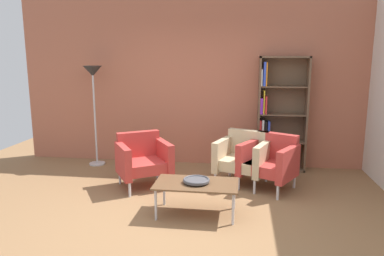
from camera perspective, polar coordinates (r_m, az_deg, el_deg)
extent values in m
plane|color=olive|center=(4.41, -2.82, -14.30)|extent=(8.32, 8.32, 0.00)
cube|color=#B2664C|center=(6.43, 1.21, 7.15)|extent=(6.40, 0.12, 2.90)
cube|color=brown|center=(6.22, 10.38, 2.20)|extent=(0.03, 0.30, 1.90)
cube|color=brown|center=(6.30, 17.40, 1.99)|extent=(0.03, 0.30, 1.90)
cube|color=brown|center=(6.17, 14.32, 10.70)|extent=(0.80, 0.30, 0.03)
cube|color=brown|center=(6.45, 13.53, -6.13)|extent=(0.80, 0.30, 0.03)
cube|color=brown|center=(6.38, 13.79, 2.29)|extent=(0.80, 0.02, 1.90)
cube|color=brown|center=(6.33, 13.72, -2.02)|extent=(0.76, 0.28, 0.02)
cube|color=brown|center=(6.25, 13.91, 2.10)|extent=(0.76, 0.28, 0.02)
cube|color=brown|center=(6.19, 14.11, 6.30)|extent=(0.76, 0.28, 0.02)
cube|color=purple|center=(6.35, 10.46, -4.38)|extent=(0.04, 0.24, 0.35)
cube|color=white|center=(6.34, 10.94, -4.73)|extent=(0.04, 0.19, 0.29)
cube|color=green|center=(6.35, 11.42, -4.32)|extent=(0.04, 0.22, 0.37)
cube|color=orange|center=(6.35, 11.94, -4.27)|extent=(0.04, 0.24, 0.38)
cube|color=red|center=(6.24, 10.60, -0.33)|extent=(0.03, 0.23, 0.35)
cube|color=white|center=(6.23, 10.99, -0.35)|extent=(0.03, 0.19, 0.35)
cube|color=black|center=(6.22, 11.44, -0.45)|extent=(0.03, 0.17, 0.34)
cube|color=blue|center=(6.24, 11.88, -0.46)|extent=(0.03, 0.20, 0.33)
cube|color=purple|center=(6.15, 10.78, 3.42)|extent=(0.04, 0.18, 0.26)
cube|color=yellow|center=(6.17, 11.16, 4.04)|extent=(0.02, 0.23, 0.39)
cube|color=red|center=(6.17, 11.48, 3.56)|extent=(0.03, 0.21, 0.29)
cube|color=white|center=(6.13, 10.83, 7.77)|extent=(0.02, 0.24, 0.27)
cube|color=blue|center=(6.13, 11.25, 8.30)|extent=(0.04, 0.24, 0.39)
cube|color=orange|center=(6.13, 11.56, 8.27)|extent=(0.02, 0.22, 0.38)
cube|color=brown|center=(4.43, 0.69, -8.69)|extent=(1.00, 0.56, 0.02)
cylinder|color=silver|center=(4.37, -5.70, -11.85)|extent=(0.03, 0.03, 0.38)
cylinder|color=silver|center=(4.26, 6.43, -12.50)|extent=(0.03, 0.03, 0.38)
cylinder|color=silver|center=(4.79, -4.38, -9.75)|extent=(0.03, 0.03, 0.38)
cylinder|color=silver|center=(4.69, 6.61, -10.26)|extent=(0.03, 0.03, 0.38)
cylinder|color=#4C4C51|center=(4.43, 0.69, -8.45)|extent=(0.13, 0.13, 0.02)
cylinder|color=#4C4C51|center=(4.42, 0.69, -8.21)|extent=(0.32, 0.32, 0.02)
torus|color=#4C4C51|center=(4.41, 0.69, -8.06)|extent=(0.32, 0.32, 0.02)
cube|color=#C6B289|center=(5.54, 7.83, -5.49)|extent=(0.80, 0.76, 0.16)
cube|color=#C6B289|center=(5.72, 8.82, -2.20)|extent=(0.64, 0.33, 0.38)
cube|color=#C6B289|center=(5.60, 4.80, -4.08)|extent=(0.30, 0.62, 0.46)
cube|color=#C6B289|center=(5.40, 10.90, -4.81)|extent=(0.30, 0.62, 0.46)
cylinder|color=silver|center=(5.43, 3.64, -7.97)|extent=(0.04, 0.04, 0.24)
cylinder|color=silver|center=(5.23, 9.74, -8.86)|extent=(0.04, 0.04, 0.24)
cylinder|color=silver|center=(5.94, 5.93, -6.32)|extent=(0.04, 0.04, 0.24)
cylinder|color=silver|center=(5.76, 11.53, -7.05)|extent=(0.04, 0.04, 0.24)
cube|color=#B73833|center=(5.41, -7.52, -5.87)|extent=(0.85, 0.83, 0.16)
cube|color=#B73833|center=(5.59, -8.39, -2.47)|extent=(0.61, 0.44, 0.38)
cube|color=#B73833|center=(5.29, -10.72, -5.14)|extent=(0.41, 0.58, 0.46)
cube|color=#B73833|center=(5.46, -4.36, -4.47)|extent=(0.41, 0.58, 0.46)
cylinder|color=silver|center=(5.12, -9.71, -9.31)|extent=(0.04, 0.04, 0.24)
cylinder|color=silver|center=(5.29, -3.34, -8.49)|extent=(0.04, 0.04, 0.24)
cylinder|color=silver|center=(5.65, -11.20, -7.38)|extent=(0.04, 0.04, 0.24)
cylinder|color=silver|center=(5.81, -5.39, -6.72)|extent=(0.04, 0.04, 0.24)
cube|color=#B73833|center=(5.40, 11.78, -6.06)|extent=(0.84, 0.82, 0.16)
cube|color=#B73833|center=(5.57, 13.09, -2.71)|extent=(0.62, 0.42, 0.38)
cube|color=#B73833|center=(5.49, 8.80, -4.48)|extent=(0.39, 0.59, 0.46)
cube|color=#B73833|center=(5.23, 14.80, -5.49)|extent=(0.39, 0.59, 0.46)
cylinder|color=silver|center=(5.33, 7.30, -8.40)|extent=(0.04, 0.04, 0.24)
cylinder|color=silver|center=(5.08, 13.25, -9.61)|extent=(0.04, 0.04, 0.24)
cylinder|color=silver|center=(5.82, 10.18, -6.81)|extent=(0.04, 0.04, 0.24)
cylinder|color=silver|center=(5.59, 15.70, -7.81)|extent=(0.04, 0.04, 0.24)
cylinder|color=silver|center=(6.77, -14.58, -5.38)|extent=(0.28, 0.28, 0.02)
cylinder|color=silver|center=(6.59, -14.93, 1.63)|extent=(0.03, 0.03, 1.65)
cone|color=#2D2D2D|center=(6.51, -15.28, 8.58)|extent=(0.32, 0.32, 0.18)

